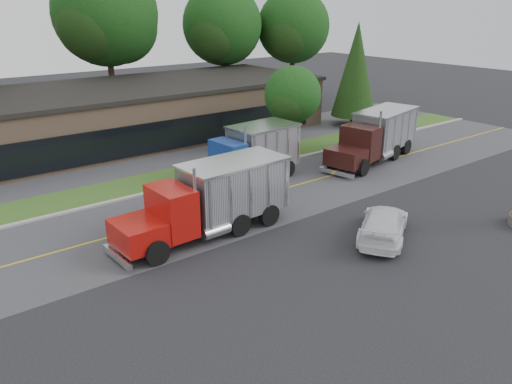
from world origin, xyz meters
TOP-DOWN VIEW (x-y plane):
  - ground at (0.00, 0.00)m, footprint 140.00×140.00m
  - road at (0.00, 9.00)m, footprint 60.00×8.00m
  - center_line at (0.00, 9.00)m, footprint 60.00×0.12m
  - curb at (0.00, 13.20)m, footprint 60.00×0.30m
  - grass_verge at (0.00, 15.00)m, footprint 60.00×3.40m
  - far_parking at (0.00, 20.00)m, footprint 60.00×7.00m
  - strip_mall at (2.00, 26.00)m, footprint 32.00×12.00m
  - tree_far_c at (4.15, 34.12)m, footprint 10.02×9.43m
  - tree_far_d at (16.13, 33.10)m, footprint 8.71×8.20m
  - tree_far_e at (24.13, 31.10)m, footprint 8.42×7.92m
  - evergreen_right at (20.00, 18.00)m, footprint 3.97×3.97m
  - tree_verge at (10.07, 15.05)m, footprint 4.41×4.15m
  - dump_truck_red at (-2.38, 6.51)m, footprint 9.04×2.97m
  - dump_truck_blue at (3.62, 11.51)m, footprint 7.31×3.13m
  - dump_truck_maroon at (13.30, 9.71)m, footprint 9.36×4.41m
  - rally_car at (3.59, 1.07)m, footprint 5.29×4.42m

SIDE VIEW (x-z plane):
  - ground at x=0.00m, z-range 0.00..0.00m
  - road at x=0.00m, z-range -0.01..0.01m
  - center_line at x=0.00m, z-range 0.00..0.00m
  - curb at x=0.00m, z-range -0.06..0.06m
  - grass_verge at x=0.00m, z-range -0.01..0.01m
  - far_parking at x=0.00m, z-range -0.01..0.01m
  - rally_car at x=3.59m, z-range 0.00..1.45m
  - dump_truck_blue at x=3.62m, z-range 0.12..3.48m
  - dump_truck_red at x=-2.38m, z-range 0.13..3.49m
  - dump_truck_maroon at x=13.30m, z-range 0.13..3.49m
  - strip_mall at x=2.00m, z-range 0.00..4.00m
  - tree_verge at x=10.07m, z-range 0.86..7.15m
  - evergreen_right at x=20.00m, z-range 0.44..9.46m
  - tree_far_e at x=24.13m, z-range 1.66..13.66m
  - tree_far_d at x=16.13m, z-range 1.71..14.14m
  - tree_far_c at x=4.15m, z-range 1.97..16.27m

